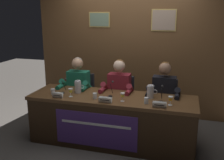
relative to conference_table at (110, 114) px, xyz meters
name	(u,v)px	position (x,y,z in m)	size (l,w,h in m)	color
ground_plane	(112,141)	(0.00, 0.10, -0.49)	(12.00, 12.00, 0.00)	#4C4742
wall_back_panelled	(131,47)	(0.00, 1.42, 0.81)	(3.68, 0.14, 2.60)	brown
conference_table	(110,114)	(0.00, 0.00, 0.00)	(2.48, 0.76, 0.74)	brown
chair_left	(82,100)	(-0.72, 0.66, -0.06)	(0.44, 0.44, 0.89)	black
panelist_left	(77,88)	(-0.72, 0.46, 0.21)	(0.51, 0.48, 1.22)	black
nameplate_left	(58,95)	(-0.74, -0.19, 0.29)	(0.16, 0.06, 0.08)	white
juice_glass_left	(71,91)	(-0.58, -0.08, 0.33)	(0.06, 0.06, 0.12)	white
water_cup_left	(53,92)	(-0.89, -0.05, 0.28)	(0.06, 0.06, 0.08)	silver
microphone_left	(64,88)	(-0.77, 0.06, 0.32)	(0.06, 0.17, 0.22)	black
chair_center	(121,103)	(0.00, 0.66, -0.06)	(0.44, 0.44, 0.89)	black
panelist_center	(118,91)	(0.00, 0.46, 0.21)	(0.51, 0.48, 1.22)	black
nameplate_center	(105,100)	(-0.01, -0.19, 0.29)	(0.19, 0.06, 0.08)	white
juice_glass_center	(122,95)	(0.21, -0.08, 0.33)	(0.06, 0.06, 0.12)	white
water_cup_center	(95,96)	(-0.21, -0.07, 0.28)	(0.06, 0.06, 0.08)	silver
microphone_center	(111,91)	(-0.01, 0.10, 0.32)	(0.06, 0.17, 0.22)	black
chair_right	(164,107)	(0.73, 0.66, -0.06)	(0.44, 0.44, 0.89)	black
panelist_right	(163,95)	(0.73, 0.46, 0.21)	(0.51, 0.48, 1.22)	black
nameplate_right	(159,105)	(0.73, -0.19, 0.29)	(0.18, 0.06, 0.08)	white
juice_glass_right	(171,99)	(0.86, -0.05, 0.33)	(0.06, 0.06, 0.12)	white
water_cup_right	(146,101)	(0.54, -0.07, 0.28)	(0.06, 0.06, 0.08)	silver
microphone_right	(161,97)	(0.73, 0.06, 0.32)	(0.06, 0.17, 0.22)	black
water_pitcher_left_side	(78,87)	(-0.55, 0.13, 0.34)	(0.15, 0.10, 0.21)	silver
water_pitcher_right_side	(150,92)	(0.56, 0.18, 0.34)	(0.15, 0.10, 0.21)	silver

